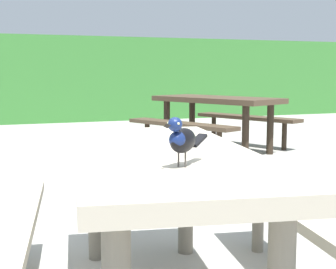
{
  "coord_description": "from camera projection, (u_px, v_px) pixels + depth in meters",
  "views": [
    {
      "loc": [
        -0.46,
        -2.33,
        1.08
      ],
      "look_at": [
        0.24,
        -0.52,
        0.84
      ],
      "focal_mm": 54.35,
      "sensor_mm": 36.0,
      "label": 1
    }
  ],
  "objects": [
    {
      "name": "bird_grackle",
      "position": [
        182.0,
        139.0,
        1.81
      ],
      "size": [
        0.24,
        0.2,
        0.18
      ],
      "color": "black",
      "rests_on": "picnic_table_foreground"
    },
    {
      "name": "picnic_table_mid_left",
      "position": [
        216.0,
        110.0,
        6.96
      ],
      "size": [
        2.22,
        2.23,
        0.74
      ],
      "color": "#473828",
      "rests_on": "ground"
    },
    {
      "name": "picnic_table_foreground",
      "position": [
        162.0,
        190.0,
        2.26
      ],
      "size": [
        1.96,
        1.98,
        0.74
      ],
      "color": "#B2A893",
      "rests_on": "ground"
    }
  ]
}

